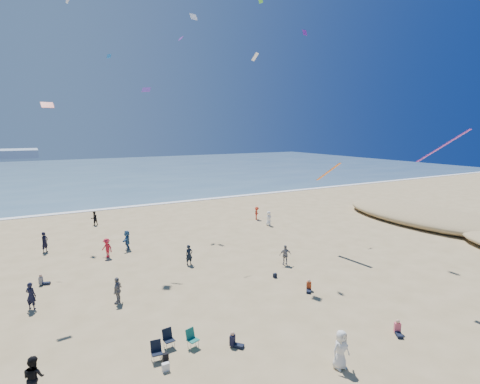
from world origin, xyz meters
TOP-DOWN VIEW (x-y plane):
  - ocean at (0.00, 95.00)m, footprint 220.00×100.00m
  - surf_line at (0.00, 45.00)m, footprint 220.00×1.20m
  - standing_flyers at (2.18, 16.29)m, footprint 35.63×45.06m
  - seated_group at (3.19, 6.08)m, footprint 18.21×27.07m
  - chair_cluster at (-2.63, 6.76)m, footprint 2.71×1.46m
  - white_tote at (-3.47, 5.49)m, footprint 0.35×0.20m
  - black_backpack at (-3.22, 6.29)m, footprint 0.30×0.22m
  - navy_bag at (7.54, 12.32)m, footprint 0.28×0.18m
  - kites_aloft at (8.62, 14.15)m, footprint 42.55×39.44m

SIDE VIEW (x-z plane):
  - ocean at x=0.00m, z-range 0.00..0.06m
  - surf_line at x=0.00m, z-range 0.00..0.08m
  - navy_bag at x=7.54m, z-range 0.00..0.34m
  - black_backpack at x=-3.22m, z-range 0.00..0.38m
  - white_tote at x=-3.47m, z-range 0.00..0.40m
  - seated_group at x=3.19m, z-range 0.00..0.84m
  - chair_cluster at x=-2.63m, z-range 0.00..1.00m
  - standing_flyers at x=2.18m, z-range -0.09..1.85m
  - kites_aloft at x=8.62m, z-range 3.20..26.49m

